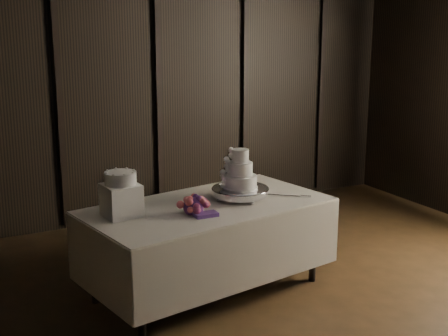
% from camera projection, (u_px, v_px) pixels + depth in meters
% --- Properties ---
extents(room, '(6.08, 7.08, 3.08)m').
position_uv_depth(room, '(359.00, 139.00, 3.90)').
color(room, black).
rests_on(room, ground).
extents(display_table, '(2.14, 1.38, 0.76)m').
position_uv_depth(display_table, '(208.00, 244.00, 5.15)').
color(display_table, beige).
rests_on(display_table, ground).
extents(cake_stand, '(0.50, 0.50, 0.09)m').
position_uv_depth(cake_stand, '(240.00, 193.00, 5.22)').
color(cake_stand, silver).
rests_on(cake_stand, display_table).
extents(wedding_cake, '(0.32, 0.28, 0.33)m').
position_uv_depth(wedding_cake, '(239.00, 174.00, 5.16)').
color(wedding_cake, white).
rests_on(wedding_cake, cake_stand).
extents(bouquet, '(0.30, 0.40, 0.19)m').
position_uv_depth(bouquet, '(193.00, 205.00, 4.83)').
color(bouquet, '#D4525C').
rests_on(bouquet, display_table).
extents(box_pedestal, '(0.29, 0.29, 0.25)m').
position_uv_depth(box_pedestal, '(121.00, 200.00, 4.75)').
color(box_pedestal, white).
rests_on(box_pedestal, display_table).
extents(small_cake, '(0.30, 0.30, 0.10)m').
position_uv_depth(small_cake, '(120.00, 178.00, 4.71)').
color(small_cake, white).
rests_on(small_cake, box_pedestal).
extents(cake_knife, '(0.30, 0.26, 0.01)m').
position_uv_depth(cake_knife, '(284.00, 195.00, 5.30)').
color(cake_knife, silver).
rests_on(cake_knife, display_table).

